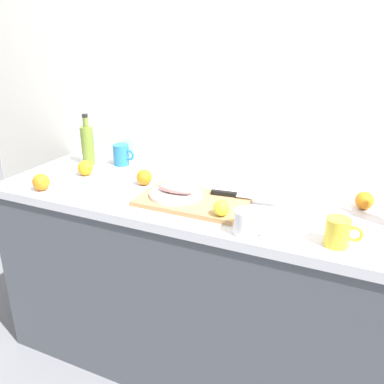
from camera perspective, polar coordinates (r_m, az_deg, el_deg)
name	(u,v)px	position (r m, az deg, el deg)	size (l,w,h in m)	color
ground_plane	(211,365)	(2.24, 2.59, -22.81)	(12.00, 12.00, 0.00)	slate
back_wall	(242,104)	(1.93, 7.00, 12.00)	(3.20, 0.05, 2.50)	white
kitchen_counter	(212,290)	(1.95, 2.82, -13.37)	(2.00, 0.60, 0.90)	#4C5159
cutting_board	(192,201)	(1.69, 0.00, -1.26)	(0.44, 0.27, 0.02)	tan
white_plate	(176,194)	(1.72, -2.26, -0.31)	(0.22, 0.22, 0.01)	white
fish_fillet	(176,189)	(1.71, -2.27, 0.49)	(0.16, 0.07, 0.04)	tan
chef_knife	(236,195)	(1.71, 6.17, -0.41)	(0.29, 0.06, 0.02)	silver
lemon_0	(221,208)	(1.53, 4.10, -2.21)	(0.06, 0.06, 0.06)	yellow
olive_oil_bottle	(88,145)	(2.22, -14.25, 6.37)	(0.06, 0.06, 0.27)	olive
coffee_mug_0	(338,232)	(1.44, 19.59, -5.28)	(0.12, 0.08, 0.10)	yellow
coffee_mug_1	(122,155)	(2.19, -9.73, 5.09)	(0.12, 0.08, 0.11)	#2672B2
coffee_mug_2	(247,223)	(1.44, 7.63, -4.22)	(0.13, 0.09, 0.09)	white
orange_0	(41,182)	(1.94, -20.17, 1.30)	(0.08, 0.08, 0.08)	orange
orange_1	(144,177)	(1.90, -6.62, 2.05)	(0.07, 0.07, 0.07)	orange
orange_2	(85,168)	(2.07, -14.57, 3.23)	(0.07, 0.07, 0.07)	orange
orange_3	(364,201)	(1.77, 22.75, -1.10)	(0.07, 0.07, 0.07)	orange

